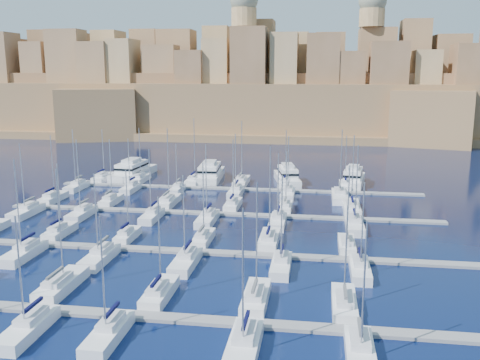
% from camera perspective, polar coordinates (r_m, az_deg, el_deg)
% --- Properties ---
extents(ground, '(600.00, 600.00, 0.00)m').
position_cam_1_polar(ground, '(93.21, -3.50, -5.32)').
color(ground, black).
rests_on(ground, ground).
extents(pontoon_near, '(84.00, 2.00, 0.40)m').
position_cam_1_polar(pontoon_near, '(62.50, -10.16, -14.11)').
color(pontoon_near, slate).
rests_on(pontoon_near, ground).
extents(pontoon_mid_near, '(84.00, 2.00, 0.40)m').
position_cam_1_polar(pontoon_mid_near, '(82.03, -5.25, -7.60)').
color(pontoon_mid_near, slate).
rests_on(pontoon_mid_near, ground).
extents(pontoon_mid_far, '(84.00, 2.00, 0.40)m').
position_cam_1_polar(pontoon_mid_far, '(102.57, -2.34, -3.61)').
color(pontoon_mid_far, slate).
rests_on(pontoon_mid_far, ground).
extents(pontoon_far, '(84.00, 2.00, 0.40)m').
position_cam_1_polar(pontoon_far, '(123.61, -0.43, -0.95)').
color(pontoon_far, slate).
rests_on(pontoon_far, ground).
extents(sailboat_2, '(3.01, 10.05, 15.72)m').
position_cam_1_polar(sailboat_2, '(71.99, -18.51, -10.51)').
color(sailboat_2, white).
rests_on(sailboat_2, ground).
extents(sailboat_3, '(2.68, 8.93, 12.83)m').
position_cam_1_polar(sailboat_3, '(66.86, -8.57, -11.79)').
color(sailboat_3, white).
rests_on(sailboat_3, ground).
extents(sailboat_4, '(2.82, 9.39, 14.92)m').
position_cam_1_polar(sailboat_4, '(64.78, 1.70, -12.43)').
color(sailboat_4, white).
rests_on(sailboat_4, ground).
extents(sailboat_5, '(2.76, 9.20, 12.62)m').
position_cam_1_polar(sailboat_5, '(64.42, 11.04, -12.81)').
color(sailboat_5, white).
rests_on(sailboat_5, ground).
extents(sailboat_8, '(2.77, 9.24, 13.34)m').
position_cam_1_polar(sailboat_8, '(61.99, -21.67, -14.47)').
color(sailboat_8, white).
rests_on(sailboat_8, ground).
extents(sailboat_9, '(2.67, 8.91, 13.62)m').
position_cam_1_polar(sailboat_9, '(58.47, -13.87, -15.60)').
color(sailboat_9, white).
rests_on(sailboat_9, ground).
extents(sailboat_10, '(2.99, 9.96, 15.16)m').
position_cam_1_polar(sailboat_10, '(54.59, 0.40, -17.29)').
color(sailboat_10, white).
rests_on(sailboat_10, ground).
extents(sailboat_11, '(2.70, 9.01, 14.24)m').
position_cam_1_polar(sailboat_11, '(54.78, 12.69, -17.51)').
color(sailboat_11, white).
rests_on(sailboat_11, ground).
extents(sailboat_13, '(2.54, 8.48, 12.47)m').
position_cam_1_polar(sailboat_13, '(94.62, -18.66, -5.21)').
color(sailboat_13, white).
rests_on(sailboat_13, ground).
extents(sailboat_14, '(2.30, 7.67, 11.80)m').
position_cam_1_polar(sailboat_14, '(89.54, -11.91, -5.80)').
color(sailboat_14, white).
rests_on(sailboat_14, ground).
extents(sailboat_15, '(2.46, 8.21, 13.20)m').
position_cam_1_polar(sailboat_15, '(86.30, -3.95, -6.22)').
color(sailboat_15, white).
rests_on(sailboat_15, ground).
extents(sailboat_16, '(2.90, 9.66, 15.93)m').
position_cam_1_polar(sailboat_16, '(85.40, 3.12, -6.38)').
color(sailboat_16, white).
rests_on(sailboat_16, ground).
extents(sailboat_17, '(2.51, 8.37, 13.38)m').
position_cam_1_polar(sailboat_17, '(84.61, 11.31, -6.79)').
color(sailboat_17, white).
rests_on(sailboat_17, ground).
extents(sailboat_19, '(2.88, 9.60, 15.13)m').
position_cam_1_polar(sailboat_19, '(85.71, -22.05, -7.19)').
color(sailboat_19, white).
rests_on(sailboat_19, ground).
extents(sailboat_20, '(2.82, 9.42, 13.37)m').
position_cam_1_polar(sailboat_20, '(80.58, -14.70, -7.90)').
color(sailboat_20, white).
rests_on(sailboat_20, ground).
extents(sailboat_21, '(2.86, 9.54, 13.53)m').
position_cam_1_polar(sailboat_21, '(76.55, -5.80, -8.61)').
color(sailboat_21, white).
rests_on(sailboat_21, ground).
extents(sailboat_22, '(2.60, 8.67, 13.86)m').
position_cam_1_polar(sailboat_22, '(74.92, 4.41, -9.05)').
color(sailboat_22, white).
rests_on(sailboat_22, ground).
extents(sailboat_23, '(2.61, 8.71, 13.22)m').
position_cam_1_polar(sailboat_23, '(74.99, 12.68, -9.29)').
color(sailboat_23, white).
rests_on(sailboat_23, ground).
extents(sailboat_24, '(2.68, 8.95, 14.25)m').
position_cam_1_polar(sailboat_24, '(119.41, -19.29, -1.80)').
color(sailboat_24, white).
rests_on(sailboat_24, ground).
extents(sailboat_25, '(2.49, 8.30, 13.68)m').
position_cam_1_polar(sailboat_25, '(113.72, -13.58, -2.12)').
color(sailboat_25, white).
rests_on(sailboat_25, ground).
extents(sailboat_26, '(2.97, 9.89, 15.98)m').
position_cam_1_polar(sailboat_26, '(110.55, -7.66, -2.28)').
color(sailboat_26, white).
rests_on(sailboat_26, ground).
extents(sailboat_27, '(2.61, 8.70, 14.14)m').
position_cam_1_polar(sailboat_27, '(107.08, -0.77, -2.64)').
color(sailboat_27, white).
rests_on(sailboat_27, ground).
extents(sailboat_28, '(2.37, 7.90, 12.05)m').
position_cam_1_polar(sailboat_28, '(105.57, 4.89, -2.91)').
color(sailboat_28, white).
rests_on(sailboat_28, ground).
extents(sailboat_29, '(3.22, 10.74, 15.23)m').
position_cam_1_polar(sailboat_29, '(106.93, 11.80, -2.90)').
color(sailboat_29, white).
rests_on(sailboat_29, ground).
extents(sailboat_30, '(2.88, 9.61, 14.13)m').
position_cam_1_polar(sailboat_30, '(109.92, -21.80, -3.11)').
color(sailboat_30, white).
rests_on(sailboat_30, ground).
extents(sailboat_31, '(2.72, 9.06, 15.07)m').
position_cam_1_polar(sailboat_31, '(105.07, -16.51, -3.41)').
color(sailboat_31, white).
rests_on(sailboat_31, ground).
extents(sailboat_32, '(2.58, 8.61, 13.54)m').
position_cam_1_polar(sailboat_32, '(100.36, -9.37, -3.78)').
color(sailboat_32, white).
rests_on(sailboat_32, ground).
extents(sailboat_33, '(2.85, 9.52, 14.69)m').
position_cam_1_polar(sailboat_33, '(97.28, -3.51, -4.13)').
color(sailboat_33, white).
rests_on(sailboat_33, ground).
extents(sailboat_34, '(2.72, 9.05, 13.40)m').
position_cam_1_polar(sailboat_34, '(95.73, 4.06, -4.41)').
color(sailboat_34, white).
rests_on(sailboat_34, ground).
extents(sailboat_35, '(3.01, 10.04, 15.17)m').
position_cam_1_polar(sailboat_35, '(95.23, 12.11, -4.72)').
color(sailboat_35, white).
rests_on(sailboat_35, ground).
extents(sailboat_36, '(2.80, 9.33, 13.07)m').
position_cam_1_polar(sailboat_36, '(138.19, -14.37, 0.25)').
color(sailboat_36, white).
rests_on(sailboat_36, ground).
extents(sailboat_37, '(2.81, 9.37, 13.51)m').
position_cam_1_polar(sailboat_37, '(134.81, -10.62, 0.14)').
color(sailboat_37, white).
rests_on(sailboat_37, ground).
extents(sailboat_38, '(2.85, 9.50, 16.12)m').
position_cam_1_polar(sailboat_38, '(131.03, -4.89, -0.02)').
color(sailboat_38, white).
rests_on(sailboat_38, ground).
extents(sailboat_39, '(3.03, 10.10, 15.59)m').
position_cam_1_polar(sailboat_39, '(129.16, 0.14, -0.15)').
color(sailboat_39, white).
rests_on(sailboat_39, ground).
extents(sailboat_40, '(3.02, 10.07, 13.61)m').
position_cam_1_polar(sailboat_40, '(128.07, 4.85, -0.30)').
color(sailboat_40, white).
rests_on(sailboat_40, ground).
extents(sailboat_41, '(2.48, 8.25, 12.77)m').
position_cam_1_polar(sailboat_41, '(127.12, 11.13, -0.58)').
color(sailboat_41, white).
rests_on(sailboat_41, ground).
extents(sailboat_42, '(2.67, 8.91, 14.35)m').
position_cam_1_polar(sailboat_42, '(129.25, -17.00, -0.66)').
color(sailboat_42, white).
rests_on(sailboat_42, ground).
extents(sailboat_43, '(2.51, 8.37, 12.49)m').
position_cam_1_polar(sailboat_43, '(124.52, -11.57, -0.85)').
color(sailboat_43, white).
rests_on(sailboat_43, ground).
extents(sailboat_44, '(2.20, 7.32, 11.46)m').
position_cam_1_polar(sailboat_44, '(121.76, -6.70, -0.98)').
color(sailboat_44, white).
rests_on(sailboat_44, ground).
extents(sailboat_45, '(2.72, 9.06, 14.06)m').
position_cam_1_polar(sailboat_45, '(118.15, -0.44, -1.28)').
color(sailboat_45, white).
rests_on(sailboat_45, ground).
extents(sailboat_46, '(2.83, 9.44, 13.81)m').
position_cam_1_polar(sailboat_46, '(116.77, 5.13, -1.48)').
color(sailboat_46, white).
rests_on(sailboat_46, ground).
extents(sailboat_47, '(3.27, 10.89, 15.42)m').
position_cam_1_polar(sailboat_47, '(115.99, 10.58, -1.71)').
color(sailboat_47, white).
rests_on(sailboat_47, ground).
extents(motor_yacht_a, '(7.01, 19.13, 5.25)m').
position_cam_1_polar(motor_yacht_a, '(140.38, -11.36, 0.98)').
color(motor_yacht_a, white).
rests_on(motor_yacht_a, ground).
extents(motor_yacht_b, '(6.54, 18.28, 5.25)m').
position_cam_1_polar(motor_yacht_b, '(134.51, -3.22, 0.73)').
color(motor_yacht_b, white).
rests_on(motor_yacht_b, ground).
extents(motor_yacht_c, '(7.73, 16.00, 5.25)m').
position_cam_1_polar(motor_yacht_c, '(130.78, 5.06, 0.38)').
color(motor_yacht_c, white).
rests_on(motor_yacht_c, ground).
extents(motor_yacht_d, '(6.70, 15.88, 5.25)m').
position_cam_1_polar(motor_yacht_d, '(130.83, 11.98, 0.18)').
color(motor_yacht_d, white).
rests_on(motor_yacht_d, ground).
extents(fortified_city, '(460.00, 108.95, 59.52)m').
position_cam_1_polar(fortified_city, '(243.48, 4.08, 8.70)').
color(fortified_city, brown).
rests_on(fortified_city, ground).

